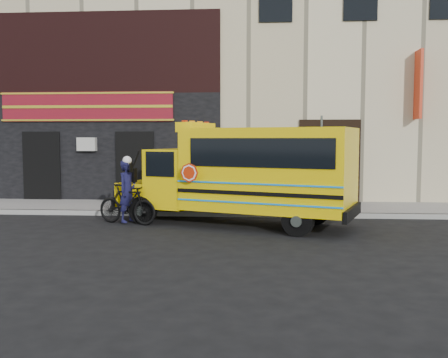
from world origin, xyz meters
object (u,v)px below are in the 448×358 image
object	(u,v)px
school_bus	(246,172)
bicycle	(127,204)
cyclist	(128,193)
sign_pole	(321,161)

from	to	relation	value
school_bus	bicycle	distance (m)	3.55
cyclist	school_bus	bearing A→B (deg)	-66.47
cyclist	bicycle	bearing A→B (deg)	-157.12
sign_pole	bicycle	xyz separation A→B (m)	(-5.72, -1.82, -1.17)
school_bus	bicycle	size ratio (longest dim) A/B	3.77
sign_pole	bicycle	world-z (taller)	sign_pole
sign_pole	bicycle	size ratio (longest dim) A/B	1.66
bicycle	cyclist	bearing A→B (deg)	18.45
sign_pole	cyclist	bearing A→B (deg)	-163.02
sign_pole	cyclist	world-z (taller)	sign_pole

